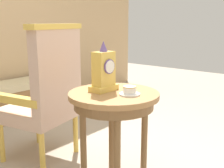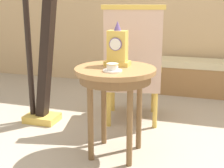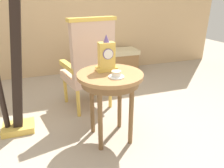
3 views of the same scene
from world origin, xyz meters
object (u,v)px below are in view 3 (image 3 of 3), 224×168
object	(u,v)px
teacup_left	(116,75)
side_table	(111,83)
armchair	(89,64)
mantel_clock	(107,57)
window_bench	(108,62)
harp	(11,68)

from	to	relation	value
teacup_left	side_table	bearing A→B (deg)	95.43
side_table	armchair	size ratio (longest dim) A/B	0.61
teacup_left	mantel_clock	xyz separation A→B (m)	(-0.02, 0.20, 0.11)
teacup_left	armchair	world-z (taller)	armchair
mantel_clock	window_bench	world-z (taller)	mantel_clock
side_table	armchair	distance (m)	0.68
armchair	harp	xyz separation A→B (m)	(-0.83, -0.25, 0.11)
mantel_clock	window_bench	size ratio (longest dim) A/B	0.30
armchair	window_bench	bearing A→B (deg)	62.67
teacup_left	window_bench	distance (m)	2.15
side_table	mantel_clock	distance (m)	0.24
side_table	window_bench	distance (m)	2.02
window_bench	harp	bearing A→B (deg)	-134.85
teacup_left	harp	xyz separation A→B (m)	(-0.88, 0.55, -0.02)
mantel_clock	harp	bearing A→B (deg)	157.71
side_table	window_bench	world-z (taller)	side_table
teacup_left	window_bench	world-z (taller)	teacup_left
teacup_left	window_bench	bearing A→B (deg)	74.06
armchair	window_bench	size ratio (longest dim) A/B	1.02
window_bench	armchair	bearing A→B (deg)	-117.33
mantel_clock	armchair	distance (m)	0.65
teacup_left	mantel_clock	size ratio (longest dim) A/B	0.41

